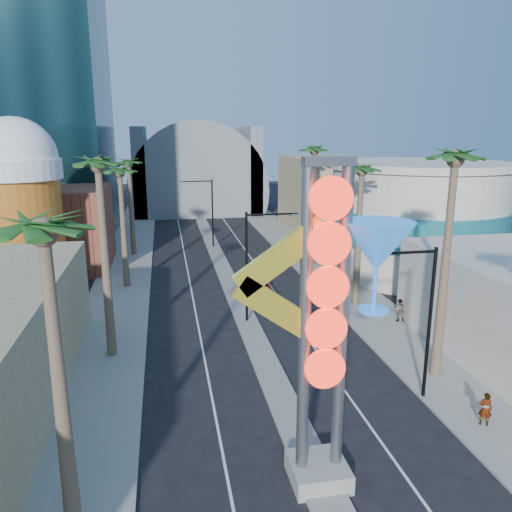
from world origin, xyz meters
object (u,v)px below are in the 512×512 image
at_px(neon_sign, 346,304).
at_px(pedestrian_a, 485,409).
at_px(red_pickup, 258,288).
at_px(pedestrian_b, 399,310).

relative_size(neon_sign, pedestrian_a, 7.68).
height_order(red_pickup, pedestrian_b, pedestrian_b).
bearing_deg(red_pickup, pedestrian_a, -69.70).
height_order(neon_sign, red_pickup, neon_sign).
bearing_deg(pedestrian_a, neon_sign, 39.71).
height_order(red_pickup, pedestrian_a, pedestrian_a).
bearing_deg(pedestrian_a, pedestrian_b, -74.37).
bearing_deg(pedestrian_b, red_pickup, -31.29).
xyz_separation_m(red_pickup, pedestrian_b, (8.80, -7.61, 0.28)).
xyz_separation_m(red_pickup, pedestrian_a, (6.74, -20.50, 0.28)).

